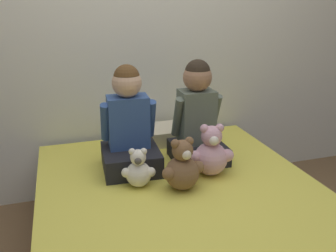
% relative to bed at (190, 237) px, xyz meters
% --- Properties ---
extents(wall_behind_bed, '(8.00, 0.06, 2.50)m').
position_rel_bed_xyz_m(wall_behind_bed, '(0.00, 1.09, 1.02)').
color(wall_behind_bed, silver).
rests_on(wall_behind_bed, ground_plane).
extents(bed, '(1.59, 2.03, 0.46)m').
position_rel_bed_xyz_m(bed, '(0.00, 0.00, 0.00)').
color(bed, brown).
rests_on(bed, ground_plane).
extents(child_on_left, '(0.36, 0.37, 0.65)m').
position_rel_bed_xyz_m(child_on_left, '(-0.22, 0.48, 0.50)').
color(child_on_left, black).
rests_on(child_on_left, bed).
extents(child_on_right, '(0.34, 0.33, 0.66)m').
position_rel_bed_xyz_m(child_on_right, '(0.22, 0.49, 0.52)').
color(child_on_right, black).
rests_on(child_on_right, bed).
extents(teddy_bear_held_by_left_child, '(0.19, 0.14, 0.23)m').
position_rel_bed_xyz_m(teddy_bear_held_by_left_child, '(-0.23, 0.24, 0.33)').
color(teddy_bear_held_by_left_child, silver).
rests_on(teddy_bear_held_by_left_child, bed).
extents(teddy_bear_held_by_right_child, '(0.26, 0.20, 0.32)m').
position_rel_bed_xyz_m(teddy_bear_held_by_right_child, '(0.22, 0.25, 0.37)').
color(teddy_bear_held_by_right_child, '#DBA3B2').
rests_on(teddy_bear_held_by_right_child, bed).
extents(teddy_bear_between_children, '(0.25, 0.19, 0.30)m').
position_rel_bed_xyz_m(teddy_bear_between_children, '(-0.00, 0.14, 0.36)').
color(teddy_bear_between_children, brown).
rests_on(teddy_bear_between_children, bed).
extents(pillow_at_headboard, '(0.56, 0.28, 0.11)m').
position_rel_bed_xyz_m(pillow_at_headboard, '(0.00, 0.84, 0.29)').
color(pillow_at_headboard, beige).
rests_on(pillow_at_headboard, bed).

